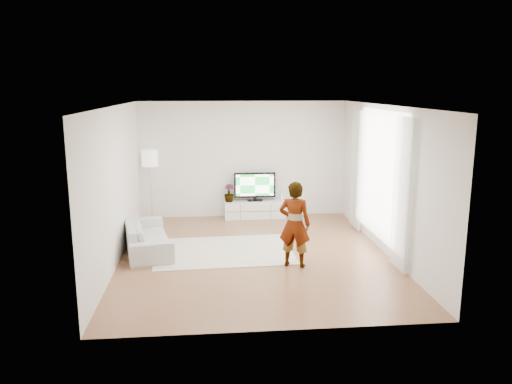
{
  "coord_description": "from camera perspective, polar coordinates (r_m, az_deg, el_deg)",
  "views": [
    {
      "loc": [
        -0.85,
        -8.96,
        3.13
      ],
      "look_at": [
        0.06,
        0.4,
        1.14
      ],
      "focal_mm": 35.0,
      "sensor_mm": 36.0,
      "label": 1
    }
  ],
  "objects": [
    {
      "name": "curtain_far",
      "position": [
        11.19,
        11.43,
        2.55
      ],
      "size": [
        0.04,
        0.7,
        2.6
      ],
      "primitive_type": "cube",
      "color": "white",
      "rests_on": "floor"
    },
    {
      "name": "rug",
      "position": [
        9.77,
        -3.72,
        -6.74
      ],
      "size": [
        2.7,
        1.99,
        0.01
      ],
      "primitive_type": "cube",
      "rotation": [
        0.0,
        0.0,
        0.04
      ],
      "color": "beige",
      "rests_on": "floor"
    },
    {
      "name": "curtain_near",
      "position": [
        8.78,
        16.31,
        -0.25
      ],
      "size": [
        0.04,
        0.7,
        2.6
      ],
      "primitive_type": "cube",
      "color": "white",
      "rests_on": "floor"
    },
    {
      "name": "window",
      "position": [
        9.98,
        14.04,
        1.89
      ],
      "size": [
        0.01,
        2.6,
        2.5
      ],
      "primitive_type": "cube",
      "color": "white",
      "rests_on": "wall_right"
    },
    {
      "name": "wall_right",
      "position": [
        9.72,
        14.72,
        1.29
      ],
      "size": [
        0.02,
        6.0,
        2.8
      ],
      "primitive_type": "cube",
      "color": "silver",
      "rests_on": "floor"
    },
    {
      "name": "game_console",
      "position": [
        12.14,
        2.9,
        -0.52
      ],
      "size": [
        0.06,
        0.15,
        0.2
      ],
      "rotation": [
        0.0,
        0.0,
        0.11
      ],
      "color": "white",
      "rests_on": "media_console"
    },
    {
      "name": "wall_left",
      "position": [
        9.27,
        -15.69,
        0.74
      ],
      "size": [
        0.02,
        6.0,
        2.8
      ],
      "primitive_type": "cube",
      "color": "silver",
      "rests_on": "floor"
    },
    {
      "name": "player",
      "position": [
        8.76,
        4.43,
        -3.68
      ],
      "size": [
        0.65,
        0.54,
        1.53
      ],
      "primitive_type": "imported",
      "rotation": [
        0.0,
        0.0,
        2.77
      ],
      "color": "#334772",
      "rests_on": "rug"
    },
    {
      "name": "potted_plant",
      "position": [
        12.0,
        -3.11,
        -0.12
      ],
      "size": [
        0.26,
        0.26,
        0.43
      ],
      "primitive_type": "imported",
      "rotation": [
        0.0,
        0.0,
        -0.1
      ],
      "color": "#3F7238",
      "rests_on": "media_console"
    },
    {
      "name": "wall_front",
      "position": [
        6.26,
        2.47,
        -4.11
      ],
      "size": [
        5.0,
        0.02,
        2.8
      ],
      "primitive_type": "cube",
      "color": "silver",
      "rests_on": "floor"
    },
    {
      "name": "floor_lamp",
      "position": [
        11.86,
        -12.04,
        3.43
      ],
      "size": [
        0.38,
        0.38,
        1.69
      ],
      "color": "silver",
      "rests_on": "floor"
    },
    {
      "name": "floor",
      "position": [
        9.53,
        -0.12,
        -7.24
      ],
      "size": [
        6.0,
        6.0,
        0.0
      ],
      "primitive_type": "plane",
      "color": "#946343",
      "rests_on": "ground"
    },
    {
      "name": "media_console",
      "position": [
        12.13,
        -0.13,
        -2.0
      ],
      "size": [
        1.47,
        0.42,
        0.41
      ],
      "color": "white",
      "rests_on": "floor"
    },
    {
      "name": "sofa",
      "position": [
        9.97,
        -12.34,
        -4.86
      ],
      "size": [
        1.18,
        2.14,
        0.59
      ],
      "primitive_type": "imported",
      "rotation": [
        0.0,
        0.0,
        1.77
      ],
      "color": "silver",
      "rests_on": "floor"
    },
    {
      "name": "wall_back",
      "position": [
        12.11,
        -1.46,
        3.73
      ],
      "size": [
        5.0,
        0.02,
        2.8
      ],
      "primitive_type": "cube",
      "color": "silver",
      "rests_on": "floor"
    },
    {
      "name": "television",
      "position": [
        12.03,
        -0.14,
        0.74
      ],
      "size": [
        1.0,
        0.2,
        0.7
      ],
      "color": "black",
      "rests_on": "media_console"
    },
    {
      "name": "ceiling",
      "position": [
        9.01,
        -0.12,
        9.84
      ],
      "size": [
        6.0,
        6.0,
        0.0
      ],
      "primitive_type": "plane",
      "color": "white",
      "rests_on": "wall_back"
    }
  ]
}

